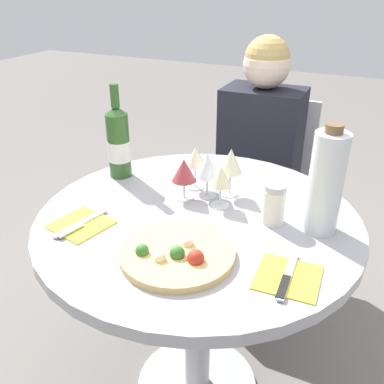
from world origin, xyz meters
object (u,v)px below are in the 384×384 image
Objects in this scene: chair_behind_diner at (260,193)px; tall_carafe at (326,183)px; seated_diner at (253,185)px; wine_bottle at (119,142)px; pizza_large at (177,253)px; dining_table at (198,254)px.

tall_carafe is at bearing 116.01° from chair_behind_diner.
seated_diner reaches higher than tall_carafe.
chair_behind_diner is 0.74× the size of seated_diner.
wine_bottle reaches higher than chair_behind_diner.
seated_diner is 0.82m from tall_carafe.
chair_behind_diner is 0.19m from seated_diner.
chair_behind_diner is at bearing -90.00° from seated_diner.
tall_carafe is at bearing 121.10° from seated_diner.
wine_bottle reaches higher than pizza_large.
chair_behind_diner is 0.91m from wine_bottle.
pizza_large is (0.07, -1.07, 0.35)m from chair_behind_diner.
pizza_large is (0.07, -0.92, 0.23)m from seated_diner.
tall_carafe reaches higher than pizza_large.
seated_diner is 0.95m from pizza_large.
seated_diner is at bearing 90.00° from chair_behind_diner.
tall_carafe is (0.38, -0.63, 0.37)m from seated_diner.
seated_diner is at bearing 121.10° from tall_carafe.
chair_behind_diner is 1.12m from pizza_large.
seated_diner is 3.80× the size of tall_carafe.
wine_bottle is (-0.41, 0.36, 0.11)m from pizza_large.
seated_diner reaches higher than dining_table.
tall_carafe is (0.35, 0.07, 0.29)m from dining_table.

